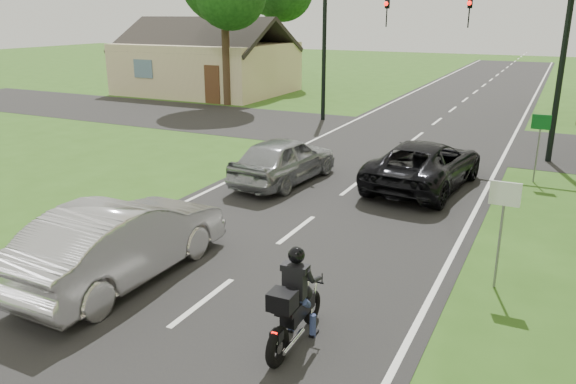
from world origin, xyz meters
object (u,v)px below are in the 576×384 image
(silver_suv, at_px, (284,159))
(silver_sedan, at_px, (121,240))
(motorcycle_rider, at_px, (294,307))
(sign_white, at_px, (503,209))
(dark_suv, at_px, (425,164))
(traffic_signal, at_px, (506,40))
(sign_green, at_px, (540,132))

(silver_suv, bearing_deg, silver_sedan, 96.08)
(motorcycle_rider, relative_size, silver_suv, 0.45)
(silver_sedan, relative_size, sign_white, 2.28)
(silver_suv, xyz_separation_m, sign_white, (6.79, -4.52, 0.86))
(dark_suv, relative_size, sign_white, 2.41)
(motorcycle_rider, bearing_deg, sign_white, 51.63)
(dark_suv, height_order, silver_sedan, silver_sedan)
(traffic_signal, bearing_deg, dark_suv, -105.39)
(dark_suv, height_order, sign_green, sign_green)
(traffic_signal, bearing_deg, sign_white, -82.95)
(motorcycle_rider, distance_m, sign_white, 4.44)
(motorcycle_rider, bearing_deg, silver_sedan, 170.05)
(motorcycle_rider, height_order, sign_green, sign_green)
(silver_suv, bearing_deg, motorcycle_rider, 122.78)
(dark_suv, bearing_deg, sign_white, 121.00)
(silver_sedan, bearing_deg, sign_white, -156.37)
(silver_sedan, relative_size, traffic_signal, 0.76)
(traffic_signal, relative_size, sign_white, 3.00)
(motorcycle_rider, xyz_separation_m, silver_sedan, (-4.05, 0.63, 0.15))
(motorcycle_rider, bearing_deg, silver_suv, 116.44)
(traffic_signal, xyz_separation_m, sign_green, (1.56, -3.02, -2.54))
(silver_suv, bearing_deg, dark_suv, -155.70)
(silver_sedan, xyz_separation_m, sign_green, (6.87, 10.83, 0.79))
(silver_suv, xyz_separation_m, traffic_signal, (5.43, 6.50, 3.40))
(traffic_signal, bearing_deg, silver_sedan, -110.99)
(silver_sedan, xyz_separation_m, sign_white, (6.67, 2.83, 0.79))
(silver_sedan, bearing_deg, silver_suv, -88.42)
(traffic_signal, bearing_deg, sign_green, -62.62)
(sign_white, bearing_deg, dark_suv, 115.07)
(silver_sedan, xyz_separation_m, traffic_signal, (5.31, 13.84, 3.33))
(motorcycle_rider, relative_size, dark_suv, 0.38)
(silver_sedan, height_order, silver_suv, silver_sedan)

